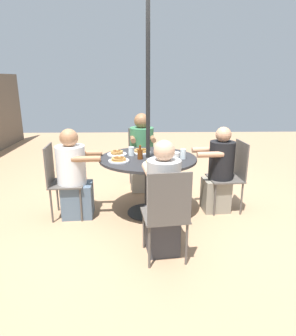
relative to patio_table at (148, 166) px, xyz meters
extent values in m
plane|color=tan|center=(0.00, 0.00, -0.62)|extent=(12.00, 12.00, 0.00)
cylinder|color=#28282B|center=(0.00, 0.00, -0.61)|extent=(0.52, 0.52, 0.01)
cylinder|color=#28282B|center=(0.00, 0.00, -0.27)|extent=(0.08, 0.08, 0.70)
cylinder|color=#28282B|center=(0.00, 0.00, 0.10)|extent=(1.18, 1.18, 0.03)
cylinder|color=black|center=(0.00, 0.00, 0.60)|extent=(0.05, 0.05, 2.45)
cylinder|color=#514C47|center=(-0.11, -0.83, -0.41)|extent=(0.02, 0.02, 0.42)
cylinder|color=#514C47|center=(0.23, -0.80, -0.41)|extent=(0.02, 0.02, 0.42)
cylinder|color=#514C47|center=(-0.08, -1.17, -0.41)|extent=(0.02, 0.02, 0.42)
cylinder|color=#514C47|center=(0.26, -1.14, -0.41)|extent=(0.02, 0.02, 0.42)
cube|color=#514C47|center=(0.08, -0.98, -0.19)|extent=(0.43, 0.43, 0.02)
cube|color=#514C47|center=(0.09, -1.18, 0.05)|extent=(0.38, 0.05, 0.47)
cube|color=gray|center=(0.07, -0.88, -0.41)|extent=(0.32, 0.35, 0.42)
cylinder|color=black|center=(0.07, -0.92, 0.04)|extent=(0.31, 0.31, 0.49)
sphere|color=tan|center=(0.07, -0.92, 0.37)|extent=(0.19, 0.19, 0.19)
cylinder|color=tan|center=(-0.07, -0.74, 0.16)|extent=(0.09, 0.32, 0.07)
cylinder|color=tan|center=(0.18, -0.72, 0.16)|extent=(0.09, 0.32, 0.07)
cylinder|color=#514C47|center=(0.83, -0.11, -0.41)|extent=(0.02, 0.02, 0.42)
cylinder|color=#514C47|center=(0.80, 0.23, -0.41)|extent=(0.02, 0.02, 0.42)
cylinder|color=#514C47|center=(1.17, -0.08, -0.41)|extent=(0.02, 0.02, 0.42)
cylinder|color=#514C47|center=(1.14, 0.26, -0.41)|extent=(0.02, 0.02, 0.42)
cube|color=#514C47|center=(0.98, 0.08, -0.19)|extent=(0.43, 0.43, 0.02)
cube|color=#514C47|center=(1.18, 0.09, 0.05)|extent=(0.05, 0.38, 0.47)
cube|color=beige|center=(0.87, 0.07, -0.41)|extent=(0.40, 0.37, 0.42)
cylinder|color=#38754C|center=(0.92, 0.07, 0.06)|extent=(0.36, 0.36, 0.53)
sphere|color=brown|center=(0.92, 0.07, 0.43)|extent=(0.22, 0.22, 0.22)
cylinder|color=brown|center=(0.76, -0.08, 0.19)|extent=(0.29, 0.09, 0.07)
cylinder|color=brown|center=(0.74, 0.20, 0.19)|extent=(0.29, 0.09, 0.07)
cylinder|color=#514C47|center=(0.12, 0.82, -0.41)|extent=(0.02, 0.02, 0.42)
cylinder|color=#514C47|center=(-0.22, 0.80, -0.41)|extent=(0.02, 0.02, 0.42)
cylinder|color=#514C47|center=(0.10, 1.17, -0.41)|extent=(0.02, 0.02, 0.42)
cylinder|color=#514C47|center=(-0.24, 1.15, -0.41)|extent=(0.02, 0.02, 0.42)
cube|color=#514C47|center=(-0.06, 0.99, -0.19)|extent=(0.43, 0.43, 0.02)
cube|color=#514C47|center=(-0.07, 1.18, 0.05)|extent=(0.38, 0.04, 0.47)
cube|color=slate|center=(-0.05, 0.87, -0.41)|extent=(0.35, 0.38, 0.42)
cylinder|color=white|center=(-0.06, 0.93, 0.03)|extent=(0.35, 0.35, 0.47)
sphere|color=#A3704C|center=(-0.06, 0.93, 0.37)|extent=(0.21, 0.21, 0.21)
cylinder|color=#A3704C|center=(0.09, 0.73, 0.15)|extent=(0.09, 0.34, 0.07)
cylinder|color=#A3704C|center=(-0.19, 0.72, 0.15)|extent=(0.09, 0.34, 0.07)
cylinder|color=#514C47|center=(-0.83, 0.06, -0.41)|extent=(0.02, 0.02, 0.42)
cylinder|color=#514C47|center=(-0.79, -0.28, -0.41)|extent=(0.02, 0.02, 0.42)
cylinder|color=#514C47|center=(-1.17, 0.02, -0.41)|extent=(0.02, 0.02, 0.42)
cylinder|color=#514C47|center=(-1.13, -0.32, -0.41)|extent=(0.02, 0.02, 0.42)
cube|color=#514C47|center=(-0.98, -0.13, -0.19)|extent=(0.45, 0.45, 0.02)
cube|color=#514C47|center=(-1.17, -0.16, 0.05)|extent=(0.07, 0.38, 0.47)
cube|color=#3D3D42|center=(-0.87, -0.12, -0.41)|extent=(0.37, 0.34, 0.42)
cylinder|color=#B2B2B2|center=(-0.92, -0.12, 0.06)|extent=(0.32, 0.32, 0.53)
sphere|color=#DBA884|center=(-0.92, -0.12, 0.41)|extent=(0.19, 0.19, 0.19)
cylinder|color=#DBA884|center=(-0.76, 0.03, 0.19)|extent=(0.29, 0.11, 0.07)
cylinder|color=#DBA884|center=(-0.73, -0.23, 0.19)|extent=(0.29, 0.11, 0.07)
cylinder|color=white|center=(-0.18, 0.34, 0.12)|extent=(0.24, 0.24, 0.02)
cylinder|color=#AD7A3D|center=(-0.18, 0.34, 0.13)|extent=(0.17, 0.17, 0.01)
cylinder|color=#AD7A3D|center=(-0.18, 0.34, 0.14)|extent=(0.16, 0.16, 0.01)
cylinder|color=#AD7A3D|center=(-0.18, 0.35, 0.15)|extent=(0.16, 0.16, 0.01)
ellipsoid|color=brown|center=(-0.18, 0.34, 0.16)|extent=(0.13, 0.12, 0.00)
cube|color=#F4E084|center=(-0.17, 0.33, 0.16)|extent=(0.03, 0.03, 0.01)
cylinder|color=white|center=(0.14, 0.39, 0.12)|extent=(0.24, 0.24, 0.02)
cylinder|color=#AD7A3D|center=(0.14, 0.38, 0.13)|extent=(0.15, 0.15, 0.01)
cylinder|color=#AD7A3D|center=(0.13, 0.39, 0.14)|extent=(0.15, 0.15, 0.01)
cylinder|color=#AD7A3D|center=(0.13, 0.38, 0.16)|extent=(0.15, 0.15, 0.01)
ellipsoid|color=brown|center=(0.14, 0.39, 0.16)|extent=(0.11, 0.11, 0.00)
cube|color=#F4E084|center=(0.14, 0.38, 0.17)|extent=(0.03, 0.03, 0.01)
cylinder|color=white|center=(0.23, 0.08, 0.12)|extent=(0.24, 0.24, 0.02)
cylinder|color=#AD7A3D|center=(0.23, 0.08, 0.13)|extent=(0.18, 0.18, 0.01)
cylinder|color=#AD7A3D|center=(0.24, 0.09, 0.14)|extent=(0.17, 0.17, 0.01)
cylinder|color=#AD7A3D|center=(0.24, 0.08, 0.15)|extent=(0.18, 0.18, 0.01)
ellipsoid|color=brown|center=(0.23, 0.08, 0.16)|extent=(0.14, 0.13, 0.00)
cube|color=#F4E084|center=(0.23, 0.08, 0.16)|extent=(0.03, 0.03, 0.01)
cylinder|color=white|center=(0.00, -0.25, 0.12)|extent=(0.24, 0.24, 0.02)
cylinder|color=#AD7A3D|center=(-0.01, -0.24, 0.13)|extent=(0.14, 0.14, 0.01)
cylinder|color=#AD7A3D|center=(-0.01, -0.25, 0.14)|extent=(0.15, 0.15, 0.01)
cylinder|color=#AD7A3D|center=(0.00, -0.25, 0.15)|extent=(0.13, 0.13, 0.01)
ellipsoid|color=brown|center=(0.00, -0.25, 0.16)|extent=(0.11, 0.10, 0.00)
cube|color=#F4E084|center=(0.00, -0.25, 0.17)|extent=(0.02, 0.02, 0.01)
cylinder|color=white|center=(-0.31, -0.06, 0.12)|extent=(0.24, 0.24, 0.02)
cylinder|color=#AD7A3D|center=(-0.30, -0.06, 0.13)|extent=(0.20, 0.20, 0.01)
cylinder|color=#AD7A3D|center=(-0.30, -0.06, 0.14)|extent=(0.19, 0.19, 0.01)
ellipsoid|color=brown|center=(-0.31, -0.06, 0.15)|extent=(0.15, 0.14, 0.00)
cube|color=#F4E084|center=(-0.31, -0.06, 0.15)|extent=(0.03, 0.03, 0.01)
cylinder|color=#602D0F|center=(-0.07, 0.10, 0.17)|extent=(0.06, 0.06, 0.12)
cylinder|color=#602D0F|center=(-0.07, 0.10, 0.25)|extent=(0.03, 0.03, 0.05)
torus|color=#602D0F|center=(-0.04, 0.10, 0.19)|extent=(0.05, 0.01, 0.05)
cylinder|color=white|center=(-0.22, -0.31, 0.16)|extent=(0.09, 0.09, 0.11)
cylinder|color=white|center=(-0.22, -0.31, 0.22)|extent=(0.09, 0.09, 0.01)
cylinder|color=silver|center=(0.10, 0.20, 0.17)|extent=(0.07, 0.07, 0.11)
cylinder|color=silver|center=(-0.07, -0.42, 0.17)|extent=(0.07, 0.07, 0.12)
camera|label=1|loc=(-3.52, 0.09, 1.03)|focal=32.00mm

